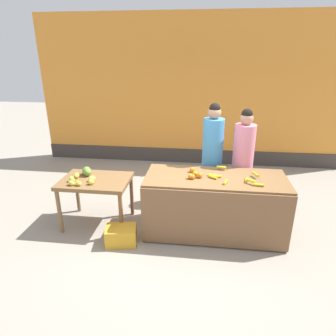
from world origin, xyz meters
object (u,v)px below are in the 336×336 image
Objects in this scene: produce_crate at (121,235)px; produce_sack at (154,190)px; vendor_woman_pink_shirt at (242,163)px; vendor_woman_blue_shirt at (212,159)px.

produce_sack is at bearing 78.19° from produce_crate.
vendor_woman_pink_shirt is 1.66m from produce_sack.
produce_crate is at bearing -137.54° from vendor_woman_blue_shirt.
vendor_woman_pink_shirt is 2.26m from produce_crate.
vendor_woman_blue_shirt is 1.24m from produce_sack.
vendor_woman_pink_shirt is (0.50, -0.05, -0.04)m from vendor_woman_blue_shirt.
vendor_woman_pink_shirt is at bearing 32.31° from produce_crate.
vendor_woman_blue_shirt is at bearing 174.28° from vendor_woman_pink_shirt.
produce_crate is (-1.29, -1.18, -0.83)m from vendor_woman_blue_shirt.
vendor_woman_blue_shirt is 3.47× the size of produce_sack.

